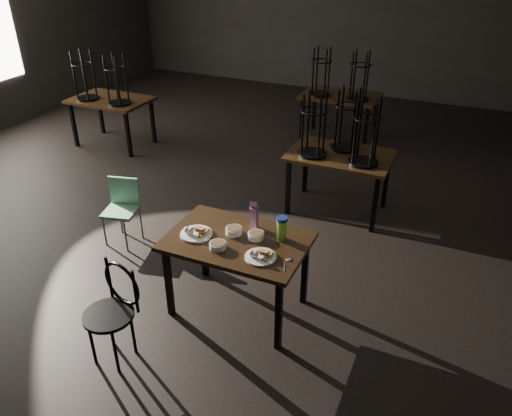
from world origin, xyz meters
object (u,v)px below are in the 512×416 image
at_px(juice_carton, 254,216).
at_px(water_bottle, 282,228).
at_px(school_chair, 122,205).
at_px(bentwood_chair, 114,306).
at_px(main_table, 237,247).

relative_size(juice_carton, water_bottle, 1.22).
bearing_deg(school_chair, bentwood_chair, -68.26).
height_order(water_bottle, bentwood_chair, water_bottle).
xyz_separation_m(main_table, school_chair, (-1.65, 0.53, -0.23)).
bearing_deg(main_table, juice_carton, 76.24).
bearing_deg(main_table, bentwood_chair, -125.33).
relative_size(main_table, bentwood_chair, 1.43).
distance_m(juice_carton, water_bottle, 0.30).
relative_size(water_bottle, bentwood_chair, 0.26).
bearing_deg(bentwood_chair, school_chair, 136.77).
height_order(juice_carton, school_chair, juice_carton).
bearing_deg(bentwood_chair, main_table, 66.00).
bearing_deg(water_bottle, school_chair, 169.31).
height_order(juice_carton, water_bottle, juice_carton).
height_order(bentwood_chair, school_chair, bentwood_chair).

